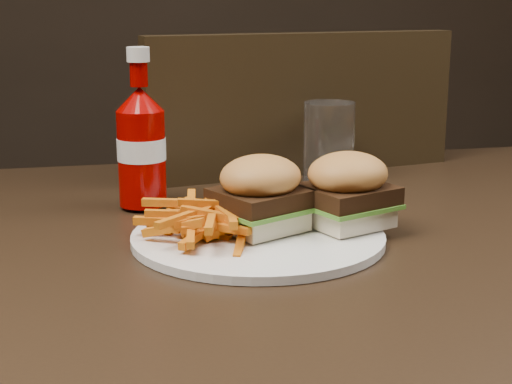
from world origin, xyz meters
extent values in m
cube|color=black|center=(0.00, 0.00, 0.73)|extent=(1.20, 0.80, 0.04)
cube|color=black|center=(0.07, 0.50, 0.43)|extent=(0.56, 0.56, 0.05)
cylinder|color=white|center=(-0.02, -0.02, 0.76)|extent=(0.26, 0.26, 0.01)
cube|color=#EEE9BE|center=(-0.02, -0.01, 0.77)|extent=(0.10, 0.10, 0.02)
cube|color=beige|center=(0.07, -0.02, 0.77)|extent=(0.10, 0.10, 0.02)
cylinder|color=#880100|center=(-0.13, 0.14, 0.81)|extent=(0.06, 0.06, 0.11)
cylinder|color=white|center=(0.13, 0.22, 0.81)|extent=(0.09, 0.09, 0.11)
camera|label=1|loc=(-0.19, -0.77, 0.99)|focal=55.00mm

